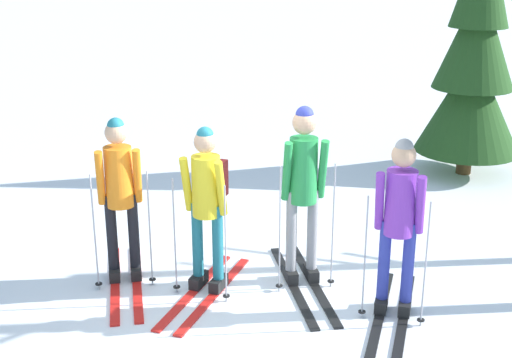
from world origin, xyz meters
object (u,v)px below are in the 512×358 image
(skier_in_purple, at_px, (399,218))
(pine_tree_near, at_px, (474,62))
(skier_in_orange, at_px, (120,191))
(skier_in_green, at_px, (303,184))
(skier_in_yellow, at_px, (207,201))

(skier_in_purple, bearing_deg, pine_tree_near, 68.88)
(skier_in_orange, bearing_deg, skier_in_purple, -11.72)
(skier_in_orange, distance_m, skier_in_purple, 2.76)
(pine_tree_near, bearing_deg, skier_in_green, -124.55)
(skier_in_yellow, bearing_deg, skier_in_green, 13.17)
(skier_in_orange, xyz_separation_m, skier_in_yellow, (0.90, -0.17, -0.02))
(skier_in_yellow, height_order, skier_in_green, skier_in_green)
(skier_in_yellow, relative_size, skier_in_purple, 0.95)
(skier_in_orange, distance_m, pine_tree_near, 5.75)
(skier_in_orange, bearing_deg, skier_in_yellow, -10.97)
(skier_in_orange, height_order, skier_in_purple, skier_in_orange)
(skier_in_purple, relative_size, pine_tree_near, 0.48)
(skier_in_orange, bearing_deg, skier_in_green, 1.38)
(pine_tree_near, bearing_deg, skier_in_purple, -111.12)
(skier_in_green, bearing_deg, skier_in_yellow, -166.83)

